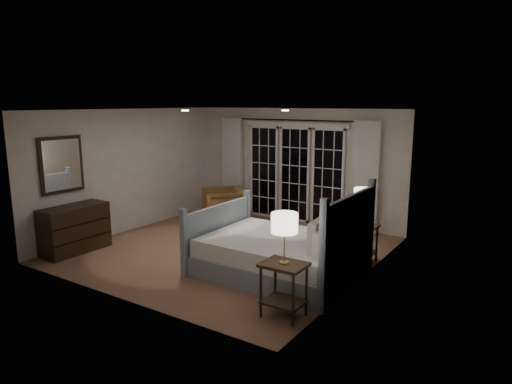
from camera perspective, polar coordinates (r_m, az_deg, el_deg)
The scene contains 20 objects.
floor at distance 8.36m, azimuth -3.41°, elevation -7.19°, with size 5.00×5.00×0.00m, color #875E49.
ceiling at distance 7.94m, azimuth -3.62°, elevation 10.20°, with size 5.00×5.00×0.00m, color white.
wall_left at distance 9.74m, azimuth -15.40°, elevation 2.63°, with size 0.02×5.00×2.50m, color white.
wall_right at distance 6.89m, azimuth 13.42°, elevation -0.72°, with size 0.02×5.00×2.50m, color white.
wall_back at distance 10.15m, azimuth 4.96°, elevation 3.32°, with size 5.00×0.02×2.50m, color white.
wall_front at distance 6.28m, azimuth -17.28°, elevation -2.08°, with size 5.00×0.02×2.50m, color white.
french_doors at distance 10.13m, azimuth 4.84°, elevation 2.40°, with size 2.50×0.04×2.20m.
curtain_rod at distance 9.97m, azimuth 4.78°, elevation 8.96°, with size 0.03×0.03×3.50m, color black.
curtain_left at distance 10.93m, azimuth -2.99°, elevation 3.39°, with size 0.55×0.10×2.25m, color silver.
curtain_right at distance 9.39m, azimuth 13.50°, elevation 1.79°, with size 0.55×0.10×2.25m, color silver.
downlight_a at distance 8.00m, azimuth 3.67°, elevation 10.14°, with size 0.12×0.12×0.01m, color white.
downlight_b at distance 8.01m, azimuth -8.86°, elevation 10.03°, with size 0.12×0.12×0.01m, color white.
bed at distance 7.08m, azimuth 3.17°, elevation -7.71°, with size 2.36×1.70×1.38m.
nightstand_left at distance 5.74m, azimuth 3.49°, elevation -11.09°, with size 0.54×0.43×0.70m.
nightstand_right at distance 7.81m, azimuth 13.06°, elevation -5.54°, with size 0.50×0.40×0.65m.
lamp_left at distance 5.50m, azimuth 3.58°, elevation -3.94°, with size 0.33×0.33×0.63m.
lamp_right at distance 7.64m, azimuth 13.30°, elevation -0.44°, with size 0.32×0.32×0.61m.
armchair at distance 9.89m, azimuth -4.03°, elevation -1.85°, with size 0.87×0.89×0.81m, color brown.
dresser at distance 8.75m, azimuth -21.70°, elevation -4.30°, with size 0.50×1.18×0.84m.
mirror at distance 8.72m, azimuth -23.14°, elevation 3.15°, with size 0.05×0.85×1.00m.
Camera 1 is at (4.75, -6.36, 2.64)m, focal length 32.00 mm.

